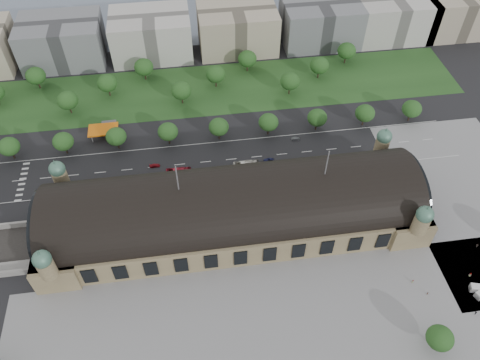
{
  "coord_description": "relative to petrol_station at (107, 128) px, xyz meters",
  "views": [
    {
      "loc": [
        -13.68,
        -114.8,
        153.98
      ],
      "look_at": [
        4.34,
        11.83,
        14.0
      ],
      "focal_mm": 35.0,
      "sensor_mm": 36.0,
      "label": 1
    }
  ],
  "objects": [
    {
      "name": "office_6",
      "position": [
        168.91,
        67.72,
        9.05
      ],
      "size": [
        45.0,
        32.0,
        24.0
      ],
      "primitive_type": "cube",
      "color": "beige",
      "rests_on": "ground"
    },
    {
      "name": "tree_belt_11",
      "position": [
        132.91,
        41.72,
        5.1
      ],
      "size": [
        10.4,
        10.4,
        12.48
      ],
      "color": "#2D2116",
      "rests_on": "ground"
    },
    {
      "name": "traffic_car_3",
      "position": [
        22.57,
        -27.0,
        -2.27
      ],
      "size": [
        4.71,
        2.02,
        1.35
      ],
      "primitive_type": "imported",
      "rotation": [
        0.0,
        0.0,
        1.6
      ],
      "color": "maroon",
      "rests_on": "ground"
    },
    {
      "name": "petrol_station",
      "position": [
        0.0,
        0.0,
        0.0
      ],
      "size": [
        14.0,
        13.0,
        5.05
      ],
      "color": "orange",
      "rests_on": "ground"
    },
    {
      "name": "pedestrian_2",
      "position": [
        147.47,
        -89.28,
        -1.97
      ],
      "size": [
        0.78,
        1.06,
        1.95
      ],
      "primitive_type": "imported",
      "rotation": [
        0.0,
        0.0,
        1.84
      ],
      "color": "gray",
      "rests_on": "ground"
    },
    {
      "name": "tree_belt_10",
      "position": [
        113.91,
        29.72,
        5.1
      ],
      "size": [
        10.4,
        10.4,
        12.48
      ],
      "color": "#2D2116",
      "rests_on": "ground"
    },
    {
      "name": "bus_west",
      "position": [
        33.26,
        -33.28,
        -1.35
      ],
      "size": [
        11.59,
        3.13,
        3.2
      ],
      "primitive_type": "imported",
      "rotation": [
        0.0,
        0.0,
        1.53
      ],
      "color": "#AA1B2D",
      "rests_on": "ground"
    },
    {
      "name": "van_east",
      "position": [
        138.48,
        -107.46,
        -1.62
      ],
      "size": [
        6.87,
        4.19,
        2.78
      ],
      "rotation": [
        0.0,
        0.0,
        -0.27
      ],
      "color": "white",
      "rests_on": "ground"
    },
    {
      "name": "tree_row_6",
      "position": [
        77.91,
        -12.28,
        4.48
      ],
      "size": [
        9.6,
        9.6,
        11.52
      ],
      "color": "#2D2116",
      "rests_on": "ground"
    },
    {
      "name": "office_5",
      "position": [
        123.91,
        67.72,
        9.05
      ],
      "size": [
        45.0,
        32.0,
        24.0
      ],
      "primitive_type": "cube",
      "color": "slate",
      "rests_on": "ground"
    },
    {
      "name": "tree_row_9",
      "position": [
        149.91,
        -12.28,
        4.48
      ],
      "size": [
        9.6,
        9.6,
        11.52
      ],
      "color": "#2D2116",
      "rests_on": "ground"
    },
    {
      "name": "bus_east",
      "position": [
        63.98,
        -33.28,
        -1.28
      ],
      "size": [
        11.96,
        2.85,
        3.33
      ],
      "primitive_type": "imported",
      "rotation": [
        0.0,
        0.0,
        1.57
      ],
      "color": "silver",
      "rests_on": "ground"
    },
    {
      "name": "tree_row_3",
      "position": [
        5.91,
        -12.28,
        4.48
      ],
      "size": [
        9.6,
        9.6,
        11.52
      ],
      "color": "#2D2116",
      "rests_on": "ground"
    },
    {
      "name": "tree_row_5",
      "position": [
        53.91,
        -12.28,
        4.48
      ],
      "size": [
        9.6,
        9.6,
        11.52
      ],
      "color": "#2D2116",
      "rests_on": "ground"
    },
    {
      "name": "road_slab",
      "position": [
        33.91,
        -27.28,
        -2.95
      ],
      "size": [
        260.0,
        26.0,
        0.1
      ],
      "primitive_type": "cube",
      "color": "black",
      "rests_on": "ground"
    },
    {
      "name": "pedestrian_0",
      "position": [
        116.17,
        -100.99,
        -2.12
      ],
      "size": [
        0.9,
        0.65,
        1.66
      ],
      "primitive_type": "imported",
      "rotation": [
        0.0,
        0.0,
        0.25
      ],
      "color": "gray",
      "rests_on": "ground"
    },
    {
      "name": "parked_car_4",
      "position": [
        27.81,
        -42.11,
        -2.13
      ],
      "size": [
        5.2,
        3.88,
        1.64
      ],
      "primitive_type": "imported",
      "rotation": [
        0.0,
        0.0,
        -1.08
      ],
      "color": "silver",
      "rests_on": "ground"
    },
    {
      "name": "parked_car_6",
      "position": [
        24.39,
        -43.3,
        -2.16
      ],
      "size": [
        5.83,
        4.41,
        1.57
      ],
      "primitive_type": "imported",
      "rotation": [
        0.0,
        0.0,
        -1.1
      ],
      "color": "black",
      "rests_on": "ground"
    },
    {
      "name": "parked_car_0",
      "position": [
        -26.09,
        -44.28,
        -2.27
      ],
      "size": [
        4.23,
        3.5,
        1.36
      ],
      "primitive_type": "imported",
      "rotation": [
        0.0,
        0.0,
        -0.98
      ],
      "color": "black",
      "rests_on": "ground"
    },
    {
      "name": "tree_row_2",
      "position": [
        -18.09,
        -12.28,
        4.48
      ],
      "size": [
        9.6,
        9.6,
        11.52
      ],
      "color": "#2D2116",
      "rests_on": "ground"
    },
    {
      "name": "tree_plaza_s",
      "position": [
        113.91,
        -125.28,
        3.86
      ],
      "size": [
        9.0,
        9.0,
        10.64
      ],
      "color": "#2D2116",
      "rests_on": "ground"
    },
    {
      "name": "pedestrian_4",
      "position": [
        133.07,
        -116.23,
        -2.05
      ],
      "size": [
        1.12,
        1.21,
        1.79
      ],
      "primitive_type": "imported",
      "rotation": [
        0.0,
        0.0,
        4.03
      ],
      "color": "gray",
      "rests_on": "ground"
    },
    {
      "name": "tree_row_8",
      "position": [
        125.91,
        -12.28,
        4.48
      ],
      "size": [
        9.6,
        9.6,
        11.52
      ],
      "color": "#2D2116",
      "rests_on": "ground"
    },
    {
      "name": "parked_car_1",
      "position": [
        3.16,
        -40.28,
        -2.16
      ],
      "size": [
        6.25,
        4.5,
        1.58
      ],
      "primitive_type": "imported",
      "rotation": [
        0.0,
        0.0,
        -1.2
      ],
      "color": "maroon",
      "rests_on": "ground"
    },
    {
      "name": "tree_row_1",
      "position": [
        -42.09,
        -12.28,
        4.48
      ],
      "size": [
        9.6,
        9.6,
        11.52
      ],
      "color": "#2D2116",
      "rests_on": "ground"
    },
    {
      "name": "tree_belt_3",
      "position": [
        -19.09,
        17.72,
        5.1
      ],
      "size": [
        10.4,
        10.4,
        12.48
      ],
      "color": "#2D2116",
      "rests_on": "ground"
    },
    {
      "name": "parked_car_2",
      "position": [
        10.07,
        -41.69,
        -2.22
      ],
      "size": [
        5.24,
        4.74,
        1.47
      ],
      "primitive_type": "imported",
      "rotation": [
        0.0,
        0.0,
        -0.9
      ],
      "color": "#191845",
      "rests_on": "ground"
    },
    {
      "name": "tree_belt_5",
      "position": [
        18.91,
        41.72,
        5.1
      ],
      "size": [
        10.4,
        10.4,
        12.48
      ],
      "color": "#2D2116",
      "rests_on": "ground"
    },
    {
      "name": "office_2",
      "position": [
        -26.09,
        67.72,
        9.05
      ],
      "size": [
        45.0,
        32.0,
        24.0
      ],
      "primitive_type": "cube",
      "color": "slate",
      "rests_on": "ground"
    },
    {
      "name": "ground",
      "position": [
        53.91,
        -65.28,
        -2.95
      ],
      "size": [
        900.0,
        900.0,
        0.0
      ],
      "primitive_type": "plane",
      "color": "black",
      "rests_on": "ground"
    },
    {
      "name": "traffic_car_4",
      "position": [
        74.9,
        -30.84,
        -2.13
      ],
      "size": [
        4.91,
        2.22,
        1.64
      ],
      "primitive_type": "imported",
      "rotation": [
        0.0,
        0.0,
        -1.63
      ],
      "color": "#191C48",
      "rests_on": "ground"
    },
    {
      "name": "plaza_south",
      "position": [
        63.91,
        -109.28,
        -2.95
      ],
      "size": [
        190.0,
        48.0,
        0.12
      ],
      "primitive_type": "cube",
      "color": "gray",
      "rests_on": "ground"
    },
    {
      "name": "tree_row_7",
      "position": [
        101.91,
        -12.28,
        4.48
      ],
      "size": [
        9.6,
        9.6,
        11.52
      ],
      "color": "#2D2116",
      "rests_on": "ground"
    },
    {
      "name": "tree_belt_9",
      "position": [
        94.91,
        17.72,
        5.1
      ],
      "size": [
        10.4,
        10.4,
        12.48
      ],
      "color": "#2D2116",
      "rests_on": "ground"
    },
    {
      "name": "office_4",
      "position": [
        73.91,
        67.72,
        9.05
      ],
      "size": [
        45.0,
        32.0,
        24.0
      ],
      "primitive_type": "cube",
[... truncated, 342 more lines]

